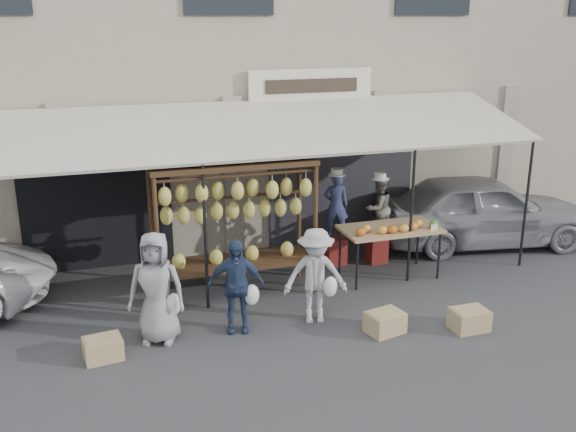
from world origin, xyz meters
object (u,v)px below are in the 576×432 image
Objects in this scene: banana_rack at (234,203)px; crate_near_b at (469,320)px; crate_near_a at (385,322)px; customer_right at (315,276)px; customer_mid at (236,286)px; crate_far at (103,349)px; vendor_left at (336,206)px; sedan at (483,210)px; customer_left at (156,288)px; produce_table at (392,230)px; vendor_right at (378,208)px.

banana_rack reaches higher than crate_near_b.
customer_right is at bearing 142.42° from crate_near_a.
customer_mid reaches higher than crate_far.
vendor_left reaches higher than sedan.
crate_near_b reaches higher than crate_near_a.
sedan is (6.64, 2.06, -0.08)m from customer_left.
sedan is at bearing 33.20° from customer_mid.
produce_table is (2.74, -0.12, -0.69)m from banana_rack.
customer_mid is at bearing 120.65° from sedan.
vendor_left is at bearing 101.30° from sedan.
vendor_right is (2.84, 0.64, -0.52)m from banana_rack.
customer_left is 1.15× the size of customer_mid.
crate_near_b is (1.21, -0.30, 0.00)m from crate_near_a.
vendor_left is 0.79m from vendor_right.
banana_rack is 2.24× the size of vendor_right.
vendor_right is 3.02m from crate_near_b.
customer_left reaches higher than customer_right.
customer_left is at bearing -139.73° from banana_rack.
crate_far is at bearing 2.94° from vendor_right.
sedan is (2.40, 0.24, -0.33)m from vendor_right.
vendor_left is at bearing 28.12° from crate_far.
produce_table is at bearing 32.42° from customer_mid.
crate_near_b is at bearing -84.20° from produce_table.
vendor_left is 0.84× the size of customer_right.
banana_rack reaches higher than produce_table.
crate_near_a is 0.99× the size of crate_near_b.
customer_mid is at bearing 17.74° from customer_left.
vendor_right is at bearing 66.97° from crate_near_a.
vendor_right is 0.27× the size of sedan.
customer_mid is at bearing -171.81° from customer_right.
banana_rack is 1.78× the size of customer_right.
banana_rack is 5.07× the size of crate_near_a.
vendor_left is at bearing 83.14° from crate_near_a.
customer_left is 1.10× the size of customer_right.
banana_rack reaches higher than vendor_left.
crate_near_b is (0.88, -3.05, -0.96)m from vendor_left.
produce_table is 2.71m from sedan.
vendor_left is 2.93m from crate_near_a.
produce_table is 3.45× the size of crate_far.
sedan reaches higher than customer_mid.
crate_near_b is 3.92m from sedan.
customer_left is 3.13× the size of crate_near_a.
vendor_right is at bearing 43.14° from customer_mid.
customer_right is at bearing 155.28° from crate_near_b.
crate_near_a is at bearing -118.48° from produce_table.
banana_rack is 2.27m from vendor_left.
banana_rack is at bearing -7.13° from vendor_right.
vendor_right is 0.79× the size of customer_right.
crate_near_a is 1.24m from crate_near_b.
crate_near_a is (-1.10, -2.59, -0.89)m from vendor_right.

